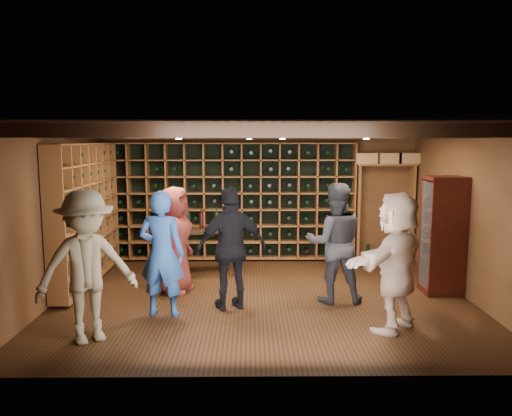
{
  "coord_description": "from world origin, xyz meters",
  "views": [
    {
      "loc": [
        -0.18,
        -7.15,
        2.32
      ],
      "look_at": [
        -0.1,
        0.2,
        1.31
      ],
      "focal_mm": 35.0,
      "sensor_mm": 36.0,
      "label": 1
    }
  ],
  "objects_px": {
    "guest_woman_black": "(231,248)",
    "guest_beige": "(396,261)",
    "guest_khaki": "(87,267)",
    "tasting_table": "(204,234)",
    "man_blue_shirt": "(162,254)",
    "man_grey_suit": "(335,243)",
    "guest_red_floral": "(175,240)",
    "display_cabinet": "(443,238)"
  },
  "relations": [
    {
      "from": "man_blue_shirt",
      "to": "man_grey_suit",
      "type": "height_order",
      "value": "man_grey_suit"
    },
    {
      "from": "guest_woman_black",
      "to": "tasting_table",
      "type": "distance_m",
      "value": 1.86
    },
    {
      "from": "display_cabinet",
      "to": "man_blue_shirt",
      "type": "relative_size",
      "value": 1.05
    },
    {
      "from": "guest_red_floral",
      "to": "man_blue_shirt",
      "type": "bearing_deg",
      "value": -166.32
    },
    {
      "from": "man_grey_suit",
      "to": "display_cabinet",
      "type": "bearing_deg",
      "value": -165.28
    },
    {
      "from": "man_blue_shirt",
      "to": "tasting_table",
      "type": "height_order",
      "value": "man_blue_shirt"
    },
    {
      "from": "man_grey_suit",
      "to": "guest_red_floral",
      "type": "bearing_deg",
      "value": -9.53
    },
    {
      "from": "guest_woman_black",
      "to": "guest_beige",
      "type": "height_order",
      "value": "guest_beige"
    },
    {
      "from": "display_cabinet",
      "to": "guest_khaki",
      "type": "relative_size",
      "value": 0.99
    },
    {
      "from": "guest_khaki",
      "to": "man_grey_suit",
      "type": "bearing_deg",
      "value": -6.02
    },
    {
      "from": "man_blue_shirt",
      "to": "man_grey_suit",
      "type": "relative_size",
      "value": 0.97
    },
    {
      "from": "guest_khaki",
      "to": "guest_red_floral",
      "type": "bearing_deg",
      "value": 38.37
    },
    {
      "from": "display_cabinet",
      "to": "guest_beige",
      "type": "bearing_deg",
      "value": -127.64
    },
    {
      "from": "guest_khaki",
      "to": "man_blue_shirt",
      "type": "bearing_deg",
      "value": 19.98
    },
    {
      "from": "display_cabinet",
      "to": "man_grey_suit",
      "type": "relative_size",
      "value": 1.02
    },
    {
      "from": "man_grey_suit",
      "to": "tasting_table",
      "type": "xyz_separation_m",
      "value": [
        -2.0,
        1.48,
        -0.15
      ]
    },
    {
      "from": "guest_woman_black",
      "to": "tasting_table",
      "type": "height_order",
      "value": "guest_woman_black"
    },
    {
      "from": "guest_woman_black",
      "to": "display_cabinet",
      "type": "bearing_deg",
      "value": 172.53
    },
    {
      "from": "man_grey_suit",
      "to": "guest_khaki",
      "type": "relative_size",
      "value": 0.97
    },
    {
      "from": "man_blue_shirt",
      "to": "guest_beige",
      "type": "relative_size",
      "value": 0.98
    },
    {
      "from": "display_cabinet",
      "to": "man_grey_suit",
      "type": "xyz_separation_m",
      "value": [
        -1.69,
        -0.39,
        0.0
      ]
    },
    {
      "from": "display_cabinet",
      "to": "guest_red_floral",
      "type": "distance_m",
      "value": 4.04
    },
    {
      "from": "guest_red_floral",
      "to": "guest_khaki",
      "type": "relative_size",
      "value": 0.92
    },
    {
      "from": "guest_khaki",
      "to": "tasting_table",
      "type": "height_order",
      "value": "guest_khaki"
    },
    {
      "from": "display_cabinet",
      "to": "guest_khaki",
      "type": "distance_m",
      "value": 5.09
    },
    {
      "from": "tasting_table",
      "to": "guest_woman_black",
      "type": "bearing_deg",
      "value": -83.51
    },
    {
      "from": "man_blue_shirt",
      "to": "guest_woman_black",
      "type": "relative_size",
      "value": 0.99
    },
    {
      "from": "man_grey_suit",
      "to": "man_blue_shirt",
      "type": "bearing_deg",
      "value": 14.89
    },
    {
      "from": "guest_khaki",
      "to": "tasting_table",
      "type": "distance_m",
      "value": 3.08
    },
    {
      "from": "man_grey_suit",
      "to": "guest_red_floral",
      "type": "relative_size",
      "value": 1.06
    },
    {
      "from": "man_blue_shirt",
      "to": "guest_red_floral",
      "type": "height_order",
      "value": "man_blue_shirt"
    },
    {
      "from": "display_cabinet",
      "to": "man_grey_suit",
      "type": "height_order",
      "value": "display_cabinet"
    },
    {
      "from": "guest_khaki",
      "to": "guest_beige",
      "type": "distance_m",
      "value": 3.65
    },
    {
      "from": "guest_woman_black",
      "to": "guest_khaki",
      "type": "distance_m",
      "value": 1.95
    },
    {
      "from": "guest_red_floral",
      "to": "guest_woman_black",
      "type": "distance_m",
      "value": 1.17
    },
    {
      "from": "display_cabinet",
      "to": "man_blue_shirt",
      "type": "xyz_separation_m",
      "value": [
        -4.06,
        -0.93,
        -0.02
      ]
    },
    {
      "from": "guest_woman_black",
      "to": "guest_khaki",
      "type": "relative_size",
      "value": 0.96
    },
    {
      "from": "display_cabinet",
      "to": "tasting_table",
      "type": "relative_size",
      "value": 1.55
    },
    {
      "from": "guest_khaki",
      "to": "guest_beige",
      "type": "relative_size",
      "value": 1.03
    },
    {
      "from": "man_grey_suit",
      "to": "guest_woman_black",
      "type": "xyz_separation_m",
      "value": [
        -1.46,
        -0.3,
        -0.01
      ]
    },
    {
      "from": "guest_woman_black",
      "to": "guest_khaki",
      "type": "height_order",
      "value": "guest_khaki"
    },
    {
      "from": "guest_beige",
      "to": "guest_khaki",
      "type": "bearing_deg",
      "value": -41.54
    }
  ]
}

